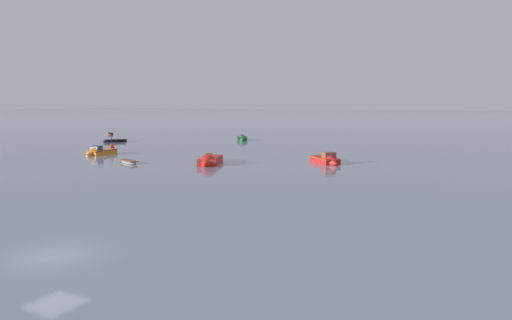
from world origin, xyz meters
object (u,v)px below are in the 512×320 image
(rowboat_moored_0, at_px, (115,141))
(rowboat_moored_4, at_px, (111,134))
(motorboat_moored_4, at_px, (98,153))
(channel_buoy, at_px, (112,148))
(rowboat_moored_8, at_px, (129,162))
(motorboat_moored_5, at_px, (328,161))
(motorboat_moored_2, at_px, (209,162))
(motorboat_moored_1, at_px, (242,139))

(rowboat_moored_0, bearing_deg, rowboat_moored_4, 79.75)
(motorboat_moored_4, bearing_deg, channel_buoy, -158.02)
(motorboat_moored_4, bearing_deg, rowboat_moored_8, 60.24)
(channel_buoy, bearing_deg, rowboat_moored_0, 132.55)
(motorboat_moored_5, bearing_deg, motorboat_moored_2, -104.02)
(motorboat_moored_2, relative_size, rowboat_moored_4, 2.08)
(motorboat_moored_4, distance_m, rowboat_moored_4, 44.01)
(motorboat_moored_2, bearing_deg, channel_buoy, -129.88)
(motorboat_moored_4, bearing_deg, motorboat_moored_5, 97.08)
(rowboat_moored_0, bearing_deg, rowboat_moored_8, -100.14)
(rowboat_moored_8, bearing_deg, motorboat_moored_5, -128.99)
(rowboat_moored_4, xyz_separation_m, channel_buoy, (27.13, -27.04, 0.31))
(rowboat_moored_4, distance_m, channel_buoy, 38.30)
(motorboat_moored_5, bearing_deg, rowboat_moored_4, -158.79)
(motorboat_moored_2, distance_m, channel_buoy, 24.10)
(motorboat_moored_1, relative_size, rowboat_moored_8, 1.51)
(motorboat_moored_5, relative_size, channel_buoy, 2.37)
(rowboat_moored_0, height_order, motorboat_moored_2, motorboat_moored_2)
(motorboat_moored_4, relative_size, rowboat_moored_4, 1.64)
(rowboat_moored_0, xyz_separation_m, motorboat_moored_4, (13.80, -17.60, 0.11))
(rowboat_moored_0, distance_m, motorboat_moored_2, 39.26)
(rowboat_moored_4, height_order, motorboat_moored_5, motorboat_moored_5)
(rowboat_moored_8, bearing_deg, motorboat_moored_2, -135.49)
(motorboat_moored_5, bearing_deg, motorboat_moored_4, -125.36)
(motorboat_moored_1, relative_size, rowboat_moored_4, 1.69)
(rowboat_moored_0, relative_size, motorboat_moored_5, 0.87)
(motorboat_moored_2, bearing_deg, motorboat_moored_5, 99.19)
(motorboat_moored_1, distance_m, motorboat_moored_4, 32.76)
(motorboat_moored_1, xyz_separation_m, channel_buoy, (-8.43, -26.84, 0.20))
(rowboat_moored_0, xyz_separation_m, rowboat_moored_8, (24.68, -22.90, -0.05))
(motorboat_moored_1, relative_size, motorboat_moored_4, 1.03)
(motorboat_moored_5, bearing_deg, channel_buoy, -134.72)
(motorboat_moored_2, relative_size, motorboat_moored_5, 1.27)
(motorboat_moored_4, height_order, channel_buoy, channel_buoy)
(motorboat_moored_5, bearing_deg, motorboat_moored_1, -179.80)
(channel_buoy, bearing_deg, motorboat_moored_1, 72.57)
(rowboat_moored_0, distance_m, rowboat_moored_8, 33.67)
(motorboat_moored_2, xyz_separation_m, rowboat_moored_8, (-9.57, -3.71, -0.16))
(motorboat_moored_4, distance_m, channel_buoy, 6.00)
(rowboat_moored_4, distance_m, motorboat_moored_5, 67.98)
(rowboat_moored_0, bearing_deg, channel_buoy, -104.73)
(rowboat_moored_4, bearing_deg, rowboat_moored_0, -179.19)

